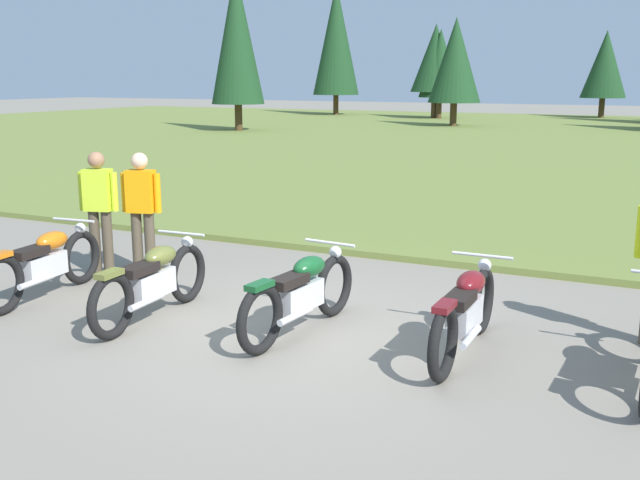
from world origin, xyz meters
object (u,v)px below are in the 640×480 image
(motorcycle_orange, at_px, (44,263))
(motorcycle_maroon, at_px, (465,311))
(rider_in_hivis_vest, at_px, (99,206))
(motorcycle_olive, at_px, (153,281))
(motorcycle_british_green, at_px, (301,293))
(rider_with_back_turned, at_px, (142,207))

(motorcycle_orange, height_order, motorcycle_maroon, same)
(motorcycle_maroon, distance_m, rider_in_hivis_vest, 5.32)
(motorcycle_orange, distance_m, motorcycle_olive, 1.69)
(motorcycle_british_green, bearing_deg, rider_in_hivis_vest, 165.19)
(motorcycle_olive, xyz_separation_m, motorcycle_british_green, (1.69, 0.30, 0.00))
(motorcycle_olive, distance_m, motorcycle_british_green, 1.71)
(motorcycle_olive, relative_size, motorcycle_british_green, 1.00)
(motorcycle_british_green, relative_size, rider_in_hivis_vest, 1.26)
(motorcycle_olive, height_order, rider_in_hivis_vest, rider_in_hivis_vest)
(motorcycle_british_green, distance_m, rider_with_back_turned, 3.18)
(motorcycle_orange, bearing_deg, motorcycle_olive, -2.12)
(motorcycle_olive, height_order, rider_with_back_turned, rider_with_back_turned)
(rider_in_hivis_vest, bearing_deg, motorcycle_orange, -82.17)
(rider_with_back_turned, bearing_deg, motorcycle_olive, -47.90)
(motorcycle_olive, bearing_deg, motorcycle_maroon, 7.39)
(rider_in_hivis_vest, bearing_deg, motorcycle_olive, -33.69)
(motorcycle_orange, xyz_separation_m, motorcycle_british_green, (3.37, 0.23, 0.00))
(motorcycle_olive, relative_size, motorcycle_maroon, 1.00)
(rider_with_back_turned, bearing_deg, motorcycle_british_green, -20.33)
(motorcycle_maroon, bearing_deg, motorcycle_orange, -175.75)
(motorcycle_british_green, relative_size, rider_with_back_turned, 1.26)
(motorcycle_orange, height_order, motorcycle_british_green, same)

